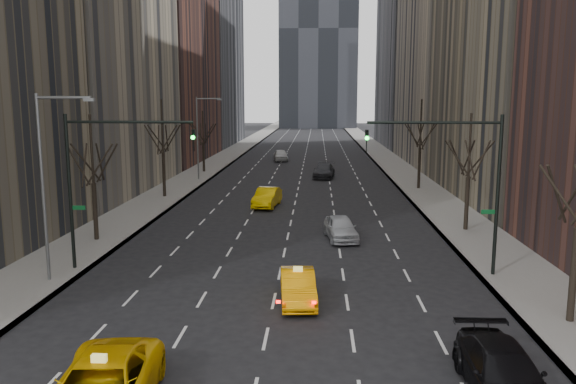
# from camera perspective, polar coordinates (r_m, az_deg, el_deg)

# --- Properties ---
(sidewalk_left) EXTENTS (4.50, 320.00, 0.15)m
(sidewalk_left) POSITION_cam_1_polar(r_m,az_deg,el_deg) (87.39, -6.36, 3.55)
(sidewalk_left) COLOR slate
(sidewalk_left) RESTS_ON ground
(sidewalk_right) EXTENTS (4.50, 320.00, 0.15)m
(sidewalk_right) POSITION_cam_1_polar(r_m,az_deg,el_deg) (86.86, 9.84, 3.44)
(sidewalk_right) COLOR slate
(sidewalk_right) RESTS_ON ground
(bld_left_far) EXTENTS (14.00, 28.00, 44.00)m
(bld_left_far) POSITION_cam_1_polar(r_m,az_deg,el_deg) (86.07, -13.49, 17.91)
(bld_left_far) COLOR brown
(bld_left_far) RESTS_ON ground
(tree_lw_b) EXTENTS (3.36, 3.50, 7.82)m
(tree_lw_b) POSITION_cam_1_polar(r_m,az_deg,el_deg) (36.88, -19.15, 0.84)
(tree_lw_b) COLOR black
(tree_lw_b) RESTS_ON ground
(tree_lw_c) EXTENTS (3.36, 3.50, 8.74)m
(tree_lw_c) POSITION_cam_1_polar(r_m,az_deg,el_deg) (51.91, -12.57, 3.82)
(tree_lw_c) COLOR black
(tree_lw_c) RESTS_ON ground
(tree_lw_d) EXTENTS (3.36, 3.50, 7.36)m
(tree_lw_d) POSITION_cam_1_polar(r_m,az_deg,el_deg) (69.40, -8.60, 4.90)
(tree_lw_d) COLOR black
(tree_lw_d) RESTS_ON ground
(tree_rw_b) EXTENTS (3.36, 3.50, 7.82)m
(tree_rw_b) POSITION_cam_1_polar(r_m,az_deg,el_deg) (39.46, 17.83, 1.44)
(tree_rw_b) COLOR black
(tree_rw_b) RESTS_ON ground
(tree_rw_c) EXTENTS (3.36, 3.50, 8.74)m
(tree_rw_c) POSITION_cam_1_polar(r_m,az_deg,el_deg) (56.91, 13.25, 4.27)
(tree_rw_c) COLOR black
(tree_rw_c) RESTS_ON ground
(traffic_mast_left) EXTENTS (6.69, 0.39, 8.00)m
(traffic_mast_left) POSITION_cam_1_polar(r_m,az_deg,el_deg) (30.06, -18.48, 2.45)
(traffic_mast_left) COLOR black
(traffic_mast_left) RESTS_ON ground
(traffic_mast_right) EXTENTS (6.69, 0.39, 8.00)m
(traffic_mast_right) POSITION_cam_1_polar(r_m,az_deg,el_deg) (28.91, 17.47, 2.25)
(traffic_mast_right) COLOR black
(traffic_mast_right) RESTS_ON ground
(streetlight_near) EXTENTS (2.83, 0.22, 9.00)m
(streetlight_near) POSITION_cam_1_polar(r_m,az_deg,el_deg) (28.93, -23.12, 2.19)
(streetlight_near) COLOR slate
(streetlight_near) RESTS_ON ground
(streetlight_far) EXTENTS (2.83, 0.22, 9.00)m
(streetlight_far) POSITION_cam_1_polar(r_m,az_deg,el_deg) (62.19, -8.88, 6.28)
(streetlight_far) COLOR slate
(streetlight_far) RESTS_ON ground
(taxi_sedan) EXTENTS (1.84, 4.36, 1.40)m
(taxi_sedan) POSITION_cam_1_polar(r_m,az_deg,el_deg) (25.11, 1.01, -9.59)
(taxi_sedan) COLOR #FF9F05
(taxi_sedan) RESTS_ON ground
(silver_sedan_ahead) EXTENTS (2.40, 4.66, 1.52)m
(silver_sedan_ahead) POSITION_cam_1_polar(r_m,az_deg,el_deg) (36.10, 5.38, -3.63)
(silver_sedan_ahead) COLOR #A9ACB2
(silver_sedan_ahead) RESTS_ON ground
(parked_suv_black) EXTENTS (2.14, 5.24, 1.52)m
(parked_suv_black) POSITION_cam_1_polar(r_m,az_deg,el_deg) (18.81, 21.01, -16.79)
(parked_suv_black) COLOR black
(parked_suv_black) RESTS_ON ground
(far_taxi) EXTENTS (2.27, 4.96, 1.58)m
(far_taxi) POSITION_cam_1_polar(r_m,az_deg,el_deg) (46.86, -2.14, -0.55)
(far_taxi) COLOR yellow
(far_taxi) RESTS_ON ground
(far_suv_grey) EXTENTS (2.78, 5.66, 1.58)m
(far_suv_grey) POSITION_cam_1_polar(r_m,az_deg,el_deg) (64.42, 3.68, 2.17)
(far_suv_grey) COLOR #28282D
(far_suv_grey) RESTS_ON ground
(far_car_white) EXTENTS (2.58, 5.13, 1.68)m
(far_car_white) POSITION_cam_1_polar(r_m,az_deg,el_deg) (81.97, -0.75, 3.76)
(far_car_white) COLOR beige
(far_car_white) RESTS_ON ground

